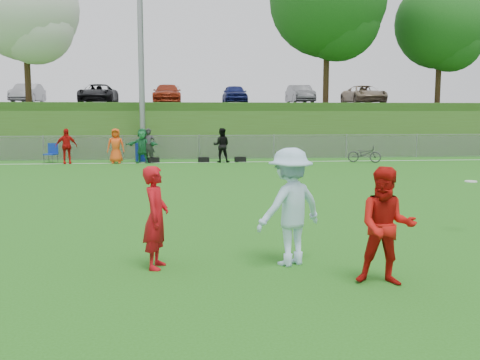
{
  "coord_description": "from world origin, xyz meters",
  "views": [
    {
      "loc": [
        -0.76,
        -8.36,
        2.44
      ],
      "look_at": [
        0.15,
        0.5,
        1.31
      ],
      "focal_mm": 40.0,
      "sensor_mm": 36.0,
      "label": 1
    }
  ],
  "objects": [
    {
      "name": "ground",
      "position": [
        0.0,
        0.0,
        0.0
      ],
      "size": [
        120.0,
        120.0,
        0.0
      ],
      "primitive_type": "plane",
      "color": "#226114",
      "rests_on": "ground"
    },
    {
      "name": "sideline_far",
      "position": [
        0.0,
        18.0,
        0.01
      ],
      "size": [
        60.0,
        0.1,
        0.01
      ],
      "primitive_type": "cube",
      "color": "white",
      "rests_on": "ground"
    },
    {
      "name": "fence",
      "position": [
        0.0,
        20.0,
        0.65
      ],
      "size": [
        58.0,
        0.06,
        1.3
      ],
      "color": "gray",
      "rests_on": "ground"
    },
    {
      "name": "light_pole",
      "position": [
        -3.0,
        20.8,
        6.71
      ],
      "size": [
        1.2,
        0.4,
        12.15
      ],
      "color": "gray",
      "rests_on": "ground"
    },
    {
      "name": "berm",
      "position": [
        0.0,
        31.0,
        1.5
      ],
      "size": [
        120.0,
        18.0,
        3.0
      ],
      "primitive_type": "cube",
      "color": "#2B4C15",
      "rests_on": "ground"
    },
    {
      "name": "parking_lot",
      "position": [
        0.0,
        33.0,
        3.05
      ],
      "size": [
        120.0,
        12.0,
        0.1
      ],
      "primitive_type": "cube",
      "color": "black",
      "rests_on": "berm"
    },
    {
      "name": "tree_white_flowering",
      "position": [
        -9.84,
        24.92,
        8.32
      ],
      "size": [
        6.3,
        6.3,
        8.78
      ],
      "color": "black",
      "rests_on": "berm"
    },
    {
      "name": "tree_green_near",
      "position": [
        8.16,
        24.42,
        9.03
      ],
      "size": [
        7.14,
        7.14,
        9.95
      ],
      "color": "black",
      "rests_on": "berm"
    },
    {
      "name": "tree_green_far",
      "position": [
        16.16,
        25.92,
        7.96
      ],
      "size": [
        5.88,
        5.88,
        8.19
      ],
      "color": "black",
      "rests_on": "berm"
    },
    {
      "name": "car_row",
      "position": [
        -1.17,
        32.0,
        3.82
      ],
      "size": [
        32.04,
        5.18,
        1.44
      ],
      "color": "white",
      "rests_on": "parking_lot"
    },
    {
      "name": "spectator_row",
      "position": [
        -2.79,
        18.0,
        0.85
      ],
      "size": [
        8.47,
        0.76,
        1.69
      ],
      "color": "red",
      "rests_on": "ground"
    },
    {
      "name": "gear_bags",
      "position": [
        1.06,
        18.1,
        0.13
      ],
      "size": [
        7.28,
        0.47,
        0.26
      ],
      "color": "black",
      "rests_on": "ground"
    },
    {
      "name": "player_red_left",
      "position": [
        -1.23,
        -0.05,
        0.81
      ],
      "size": [
        0.48,
        0.65,
        1.62
      ],
      "primitive_type": "imported",
      "rotation": [
        0.0,
        0.0,
        1.4
      ],
      "color": "#B60C14",
      "rests_on": "ground"
    },
    {
      "name": "player_red_center",
      "position": [
        2.06,
        -1.21,
        0.84
      ],
      "size": [
        0.97,
        0.85,
        1.69
      ],
      "primitive_type": "imported",
      "rotation": [
        0.0,
        0.0,
        -0.3
      ],
      "color": "red",
      "rests_on": "ground"
    },
    {
      "name": "player_blue",
      "position": [
        0.9,
        -0.07,
        0.94
      ],
      "size": [
        1.41,
        1.2,
        1.89
      ],
      "primitive_type": "imported",
      "rotation": [
        0.0,
        0.0,
        3.64
      ],
      "color": "#AED5F2",
      "rests_on": "ground"
    },
    {
      "name": "frisbee",
      "position": [
        5.0,
        1.83,
        1.06
      ],
      "size": [
        0.24,
        0.24,
        0.02
      ],
      "color": "silver",
      "rests_on": "ground"
    },
    {
      "name": "recycling_bin",
      "position": [
        -2.95,
        19.0,
        0.46
      ],
      "size": [
        0.74,
        0.74,
        0.93
      ],
      "primitive_type": "cylinder",
      "rotation": [
        0.0,
        0.0,
        -0.22
      ],
      "color": "navy",
      "rests_on": "ground"
    },
    {
      "name": "camp_chair",
      "position": [
        -7.29,
        18.54,
        0.28
      ],
      "size": [
        0.66,
        0.67,
        0.96
      ],
      "rotation": [
        0.0,
        0.0,
        -0.28
      ],
      "color": "navy",
      "rests_on": "ground"
    },
    {
      "name": "bicycle",
      "position": [
        8.07,
        17.2,
        0.42
      ],
      "size": [
        1.71,
        1.16,
        0.85
      ],
      "primitive_type": "imported",
      "rotation": [
        0.0,
        0.0,
        1.16
      ],
      "color": "#2F2F31",
      "rests_on": "ground"
    }
  ]
}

